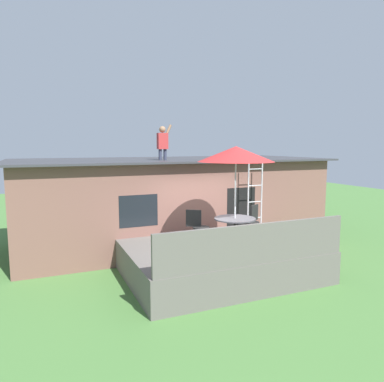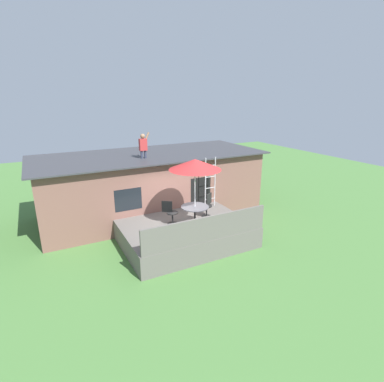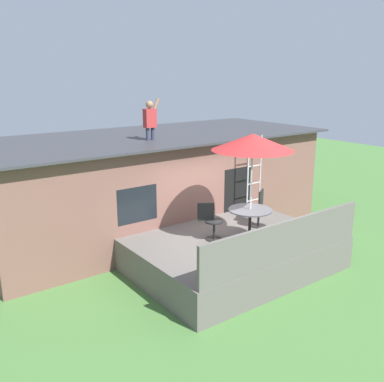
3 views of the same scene
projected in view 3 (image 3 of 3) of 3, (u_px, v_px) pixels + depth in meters
name	position (u px, v px, depth m)	size (l,w,h in m)	color
ground_plane	(232.00, 268.00, 10.74)	(40.00, 40.00, 0.00)	#477538
house	(155.00, 182.00, 13.15)	(10.50, 4.50, 2.90)	brown
deck	(233.00, 253.00, 10.64)	(4.77, 3.45, 0.80)	#605B56
deck_railing	(286.00, 241.00, 9.11)	(4.67, 0.08, 0.90)	#605B56
patio_table	(250.00, 216.00, 10.30)	(1.04, 1.04, 0.74)	black
patio_umbrella	(253.00, 142.00, 9.83)	(1.90, 1.90, 2.54)	silver
step_ladder	(254.00, 175.00, 12.19)	(0.52, 0.04, 2.20)	silver
person_figure	(150.00, 117.00, 11.62)	(0.47, 0.20, 1.11)	#33384C
patio_chair_left	(211.00, 221.00, 10.29)	(0.56, 0.46, 0.92)	black
patio_chair_right	(259.00, 209.00, 11.26)	(0.57, 0.45, 0.92)	black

